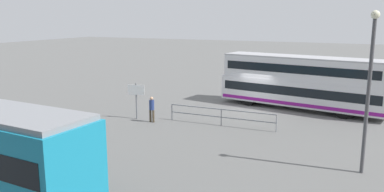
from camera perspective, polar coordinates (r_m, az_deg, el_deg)
ground_plane at (r=29.28m, az=8.50°, el=-1.98°), size 160.00×160.00×0.00m
double_decker_bus at (r=29.88m, az=15.50°, el=1.91°), size 12.22×4.50×3.89m
pedestrian_near_railing at (r=25.52m, az=-5.83°, el=-1.68°), size 0.36×0.32×1.68m
pedestrian_railing at (r=24.69m, az=4.25°, el=-2.64°), size 6.98×0.14×1.08m
info_sign at (r=26.30m, az=-8.07°, el=0.25°), size 1.11×0.33×2.41m
street_lamp at (r=18.09m, az=24.24°, el=1.98°), size 0.36×0.36×6.97m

